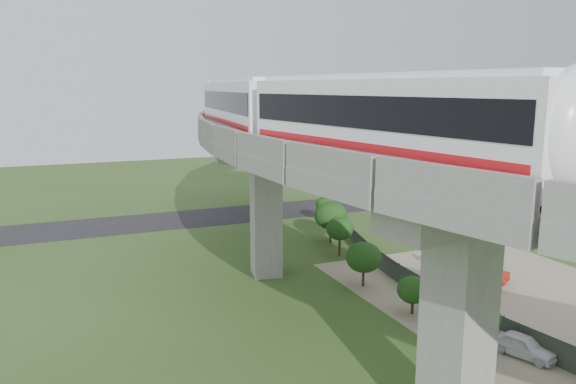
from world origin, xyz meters
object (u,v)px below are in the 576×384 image
Objects in this scene: car_white at (523,345)px; car_dark at (456,258)px; car_red at (490,279)px; metro_train at (264,104)px.

car_dark reaches higher than car_white.
car_white is 10.22m from car_red.
metro_train reaches higher than car_red.
metro_train is 18.81m from car_dark.
car_white is at bearing -51.70° from car_red.
metro_train is at bearing 88.65° from car_white.
metro_train is 17.71× the size of car_white.
car_white is 14.76m from car_dark.
car_white is 0.98× the size of car_red.
metro_train reaches higher than car_white.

